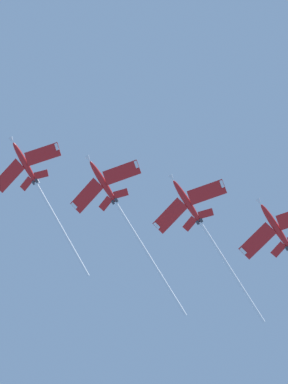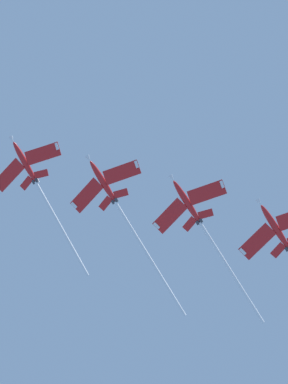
% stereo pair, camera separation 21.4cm
% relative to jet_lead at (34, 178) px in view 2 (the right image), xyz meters
% --- Properties ---
extents(jet_lead, '(38.37, 19.92, 14.71)m').
position_rel_jet_lead_xyz_m(jet_lead, '(0.00, 0.00, 0.00)').
color(jet_lead, red).
extents(jet_second, '(43.26, 20.01, 16.28)m').
position_rel_jet_lead_xyz_m(jet_second, '(-17.16, 13.06, -6.59)').
color(jet_second, red).
extents(jet_third, '(39.22, 20.01, 14.61)m').
position_rel_jet_lead_xyz_m(jet_third, '(-33.03, 26.02, -10.38)').
color(jet_third, red).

